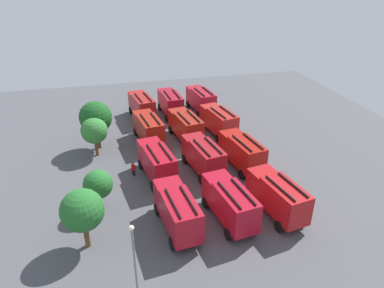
{
  "coord_description": "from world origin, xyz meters",
  "views": [
    {
      "loc": [
        -37.89,
        9.42,
        21.57
      ],
      "look_at": [
        0.0,
        0.0,
        1.4
      ],
      "focal_mm": 33.0,
      "sensor_mm": 36.0,
      "label": 1
    }
  ],
  "objects_px": {
    "fire_truck_1": "(242,151)",
    "fire_truck_3": "(201,99)",
    "fire_truck_11": "(142,105)",
    "tree_2": "(94,131)",
    "fire_truck_5": "(203,155)",
    "fire_truck_2": "(219,120)",
    "traffic_cone_0": "(228,124)",
    "firefighter_2": "(239,142)",
    "fire_truck_8": "(177,210)",
    "firefighter_1": "(133,169)",
    "fire_truck_6": "(185,125)",
    "firefighter_0": "(144,100)",
    "fire_truck_4": "(230,202)",
    "fire_truck_9": "(157,161)",
    "tree_0": "(82,211)",
    "traffic_cone_1": "(209,144)",
    "tree_3": "(96,117)",
    "fire_truck_0": "(277,195)",
    "fire_truck_10": "(148,128)",
    "tree_1": "(98,185)",
    "fire_truck_7": "(170,102)",
    "lamppost": "(135,259)"
  },
  "relations": [
    {
      "from": "fire_truck_7",
      "to": "fire_truck_10",
      "type": "height_order",
      "value": "same"
    },
    {
      "from": "fire_truck_11",
      "to": "tree_2",
      "type": "relative_size",
      "value": 1.49
    },
    {
      "from": "fire_truck_3",
      "to": "fire_truck_8",
      "type": "relative_size",
      "value": 1.0
    },
    {
      "from": "firefighter_1",
      "to": "traffic_cone_1",
      "type": "xyz_separation_m",
      "value": [
        4.78,
        -10.33,
        -0.53
      ]
    },
    {
      "from": "fire_truck_6",
      "to": "tree_2",
      "type": "bearing_deg",
      "value": 88.54
    },
    {
      "from": "fire_truck_6",
      "to": "tree_3",
      "type": "distance_m",
      "value": 11.63
    },
    {
      "from": "fire_truck_7",
      "to": "firefighter_0",
      "type": "xyz_separation_m",
      "value": [
        5.18,
        3.54,
        -1.15
      ]
    },
    {
      "from": "fire_truck_1",
      "to": "traffic_cone_1",
      "type": "relative_size",
      "value": 10.4
    },
    {
      "from": "tree_1",
      "to": "tree_3",
      "type": "height_order",
      "value": "tree_3"
    },
    {
      "from": "fire_truck_2",
      "to": "firefighter_1",
      "type": "height_order",
      "value": "fire_truck_2"
    },
    {
      "from": "fire_truck_5",
      "to": "fire_truck_9",
      "type": "bearing_deg",
      "value": 80.4
    },
    {
      "from": "fire_truck_0",
      "to": "fire_truck_3",
      "type": "height_order",
      "value": "same"
    },
    {
      "from": "fire_truck_1",
      "to": "firefighter_1",
      "type": "distance_m",
      "value": 12.57
    },
    {
      "from": "tree_3",
      "to": "traffic_cone_1",
      "type": "relative_size",
      "value": 8.8
    },
    {
      "from": "fire_truck_0",
      "to": "fire_truck_6",
      "type": "distance_m",
      "value": 18.2
    },
    {
      "from": "fire_truck_1",
      "to": "tree_1",
      "type": "xyz_separation_m",
      "value": [
        -4.33,
        16.15,
        0.77
      ]
    },
    {
      "from": "tree_0",
      "to": "fire_truck_5",
      "type": "bearing_deg",
      "value": -54.16
    },
    {
      "from": "fire_truck_9",
      "to": "fire_truck_11",
      "type": "xyz_separation_m",
      "value": [
        17.35,
        -0.42,
        0.0
      ]
    },
    {
      "from": "fire_truck_1",
      "to": "fire_truck_3",
      "type": "relative_size",
      "value": 1.01
    },
    {
      "from": "firefighter_1",
      "to": "traffic_cone_0",
      "type": "xyz_separation_m",
      "value": [
        10.25,
        -14.81,
        -0.56
      ]
    },
    {
      "from": "fire_truck_2",
      "to": "tree_0",
      "type": "distance_m",
      "value": 25.29
    },
    {
      "from": "fire_truck_3",
      "to": "tree_2",
      "type": "bearing_deg",
      "value": 116.29
    },
    {
      "from": "fire_truck_0",
      "to": "fire_truck_9",
      "type": "relative_size",
      "value": 1.0
    },
    {
      "from": "tree_2",
      "to": "tree_3",
      "type": "height_order",
      "value": "tree_3"
    },
    {
      "from": "fire_truck_11",
      "to": "traffic_cone_1",
      "type": "relative_size",
      "value": 10.41
    },
    {
      "from": "fire_truck_4",
      "to": "fire_truck_5",
      "type": "height_order",
      "value": "same"
    },
    {
      "from": "fire_truck_4",
      "to": "firefighter_2",
      "type": "distance_m",
      "value": 14.66
    },
    {
      "from": "tree_1",
      "to": "traffic_cone_1",
      "type": "xyz_separation_m",
      "value": [
        10.28,
        -14.03,
        -2.57
      ]
    },
    {
      "from": "fire_truck_8",
      "to": "firefighter_1",
      "type": "relative_size",
      "value": 4.64
    },
    {
      "from": "fire_truck_5",
      "to": "tree_1",
      "type": "height_order",
      "value": "tree_1"
    },
    {
      "from": "tree_0",
      "to": "tree_3",
      "type": "height_order",
      "value": "tree_3"
    },
    {
      "from": "traffic_cone_0",
      "to": "firefighter_1",
      "type": "bearing_deg",
      "value": 124.7
    },
    {
      "from": "fire_truck_8",
      "to": "traffic_cone_0",
      "type": "bearing_deg",
      "value": -36.44
    },
    {
      "from": "tree_0",
      "to": "tree_3",
      "type": "bearing_deg",
      "value": -3.79
    },
    {
      "from": "fire_truck_11",
      "to": "firefighter_0",
      "type": "bearing_deg",
      "value": -18.82
    },
    {
      "from": "traffic_cone_0",
      "to": "fire_truck_1",
      "type": "bearing_deg",
      "value": 168.36
    },
    {
      "from": "fire_truck_6",
      "to": "tree_0",
      "type": "bearing_deg",
      "value": 135.69
    },
    {
      "from": "tree_3",
      "to": "traffic_cone_1",
      "type": "distance_m",
      "value": 14.88
    },
    {
      "from": "fire_truck_6",
      "to": "firefighter_0",
      "type": "xyz_separation_m",
      "value": [
        14.24,
        3.86,
        -1.15
      ]
    },
    {
      "from": "fire_truck_0",
      "to": "tree_0",
      "type": "xyz_separation_m",
      "value": [
        -0.14,
        17.42,
        1.58
      ]
    },
    {
      "from": "fire_truck_5",
      "to": "fire_truck_2",
      "type": "bearing_deg",
      "value": -36.93
    },
    {
      "from": "fire_truck_10",
      "to": "fire_truck_1",
      "type": "bearing_deg",
      "value": -141.47
    },
    {
      "from": "fire_truck_9",
      "to": "firefighter_2",
      "type": "relative_size",
      "value": 4.53
    },
    {
      "from": "firefighter_1",
      "to": "traffic_cone_1",
      "type": "bearing_deg",
      "value": 153.2
    },
    {
      "from": "fire_truck_1",
      "to": "fire_truck_8",
      "type": "height_order",
      "value": "same"
    },
    {
      "from": "fire_truck_3",
      "to": "firefighter_0",
      "type": "height_order",
      "value": "fire_truck_3"
    },
    {
      "from": "traffic_cone_0",
      "to": "firefighter_2",
      "type": "bearing_deg",
      "value": 172.51
    },
    {
      "from": "fire_truck_9",
      "to": "fire_truck_4",
      "type": "bearing_deg",
      "value": -158.17
    },
    {
      "from": "fire_truck_2",
      "to": "lamppost",
      "type": "xyz_separation_m",
      "value": [
        -24.8,
        13.88,
        1.85
      ]
    },
    {
      "from": "fire_truck_8",
      "to": "fire_truck_4",
      "type": "bearing_deg",
      "value": -96.36
    }
  ]
}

